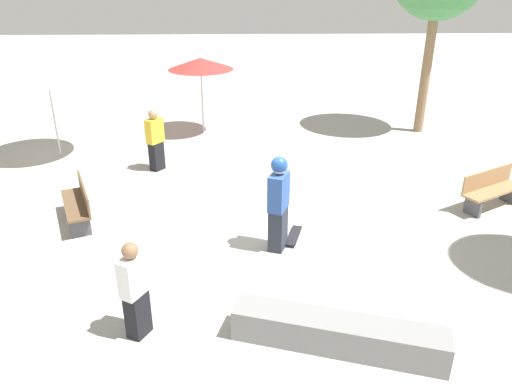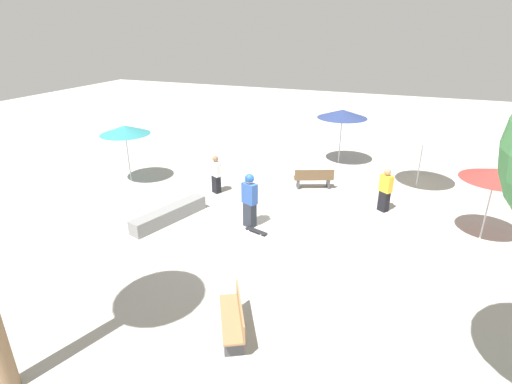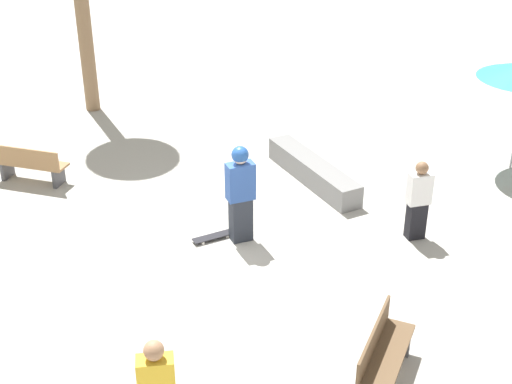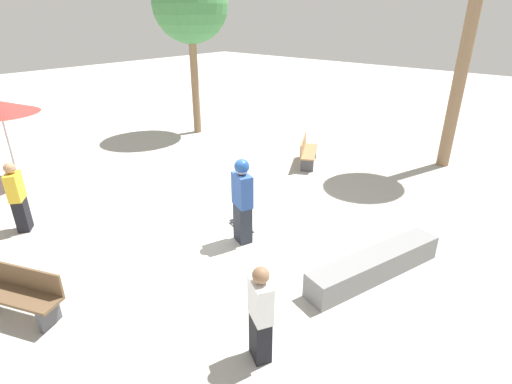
% 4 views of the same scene
% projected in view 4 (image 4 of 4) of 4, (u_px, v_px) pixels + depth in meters
% --- Properties ---
extents(ground_plane, '(60.00, 60.00, 0.00)m').
position_uv_depth(ground_plane, '(228.00, 225.00, 9.25)').
color(ground_plane, '#B2AFA8').
extents(skater_main, '(0.56, 0.44, 1.86)m').
position_uv_depth(skater_main, '(242.00, 198.00, 8.24)').
color(skater_main, '#282D38').
rests_on(skater_main, ground_plane).
extents(skateboard, '(0.82, 0.42, 0.07)m').
position_uv_depth(skateboard, '(241.00, 226.00, 9.09)').
color(skateboard, black).
rests_on(skateboard, ground_plane).
extents(concrete_ledge, '(1.35, 3.01, 0.48)m').
position_uv_depth(concrete_ledge, '(375.00, 265.00, 7.40)').
color(concrete_ledge, gray).
rests_on(concrete_ledge, ground_plane).
extents(bench_near, '(1.65, 1.02, 0.85)m').
position_uv_depth(bench_near, '(17.00, 293.00, 6.38)').
color(bench_near, '#47474C').
rests_on(bench_near, ground_plane).
extents(bench_far, '(1.16, 1.61, 0.85)m').
position_uv_depth(bench_far, '(307.00, 152.00, 12.74)').
color(bench_far, '#47474C').
rests_on(bench_far, ground_plane).
extents(palm_tree_right, '(2.75, 2.75, 6.13)m').
position_uv_depth(palm_tree_right, '(190.00, 5.00, 14.38)').
color(palm_tree_right, '#896B4C').
rests_on(palm_tree_right, ground_plane).
extents(bystander_watching, '(0.50, 0.46, 1.62)m').
position_uv_depth(bystander_watching, '(18.00, 197.00, 8.74)').
color(bystander_watching, black).
rests_on(bystander_watching, ground_plane).
extents(bystander_far, '(0.48, 0.41, 1.54)m').
position_uv_depth(bystander_far, '(260.00, 315.00, 5.44)').
color(bystander_far, black).
rests_on(bystander_far, ground_plane).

